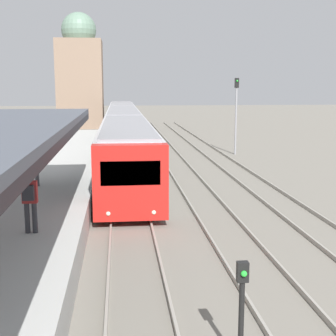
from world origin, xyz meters
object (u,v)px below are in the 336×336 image
object	(u,v)px
signal_post_near	(242,303)
signal_mast_far	(236,107)
person_on_platform	(30,198)
train_near	(123,127)

from	to	relation	value
signal_post_near	signal_mast_far	xyz separation A→B (m)	(6.43, 26.02, 2.24)
signal_mast_far	signal_post_near	bearing A→B (deg)	-103.88
person_on_platform	train_near	world-z (taller)	train_near
train_near	signal_mast_far	world-z (taller)	signal_mast_far
train_near	signal_post_near	bearing A→B (deg)	-86.84
signal_post_near	signal_mast_far	world-z (taller)	signal_mast_far
person_on_platform	train_near	bearing A→B (deg)	83.80
person_on_platform	train_near	xyz separation A→B (m)	(2.81, 25.85, -0.27)
person_on_platform	signal_mast_far	size ratio (longest dim) A/B	0.30
signal_post_near	person_on_platform	bearing A→B (deg)	131.29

